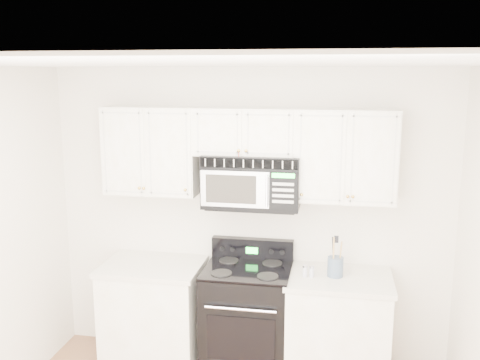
# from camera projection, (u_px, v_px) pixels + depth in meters

# --- Properties ---
(room) EXTENTS (3.51, 3.51, 2.61)m
(room) POSITION_uv_depth(u_px,v_px,m) (199.00, 297.00, 3.04)
(room) COLOR brown
(room) RESTS_ON ground
(base_cabinet_left) EXTENTS (0.86, 0.65, 0.92)m
(base_cabinet_left) POSITION_uv_depth(u_px,v_px,m) (154.00, 316.00, 4.74)
(base_cabinet_left) COLOR white
(base_cabinet_left) RESTS_ON ground
(base_cabinet_right) EXTENTS (0.86, 0.65, 0.92)m
(base_cabinet_right) POSITION_uv_depth(u_px,v_px,m) (337.00, 332.00, 4.46)
(base_cabinet_right) COLOR white
(base_cabinet_right) RESTS_ON ground
(range) EXTENTS (0.73, 0.66, 1.11)m
(range) POSITION_uv_depth(u_px,v_px,m) (248.00, 318.00, 4.59)
(range) COLOR black
(range) RESTS_ON ground
(upper_cabinets) EXTENTS (2.44, 0.37, 0.75)m
(upper_cabinets) POSITION_uv_depth(u_px,v_px,m) (246.00, 148.00, 4.44)
(upper_cabinets) COLOR white
(upper_cabinets) RESTS_ON ground
(microwave) EXTENTS (0.80, 0.45, 0.44)m
(microwave) POSITION_uv_depth(u_px,v_px,m) (252.00, 180.00, 4.45)
(microwave) COLOR black
(microwave) RESTS_ON ground
(utensil_crock) EXTENTS (0.13, 0.13, 0.34)m
(utensil_crock) POSITION_uv_depth(u_px,v_px,m) (335.00, 266.00, 4.35)
(utensil_crock) COLOR #4E5D6B
(utensil_crock) RESTS_ON base_cabinet_right
(shaker_salt) EXTENTS (0.04, 0.04, 0.09)m
(shaker_salt) POSITION_uv_depth(u_px,v_px,m) (312.00, 272.00, 4.34)
(shaker_salt) COLOR #AEAEC0
(shaker_salt) RESTS_ON base_cabinet_right
(shaker_pepper) EXTENTS (0.04, 0.04, 0.10)m
(shaker_pepper) POSITION_uv_depth(u_px,v_px,m) (305.00, 271.00, 4.34)
(shaker_pepper) COLOR #AEAEC0
(shaker_pepper) RESTS_ON base_cabinet_right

